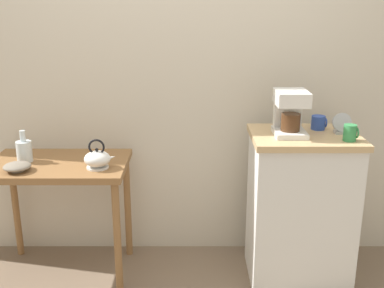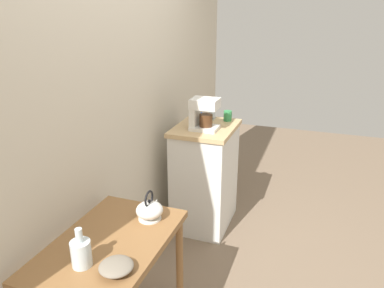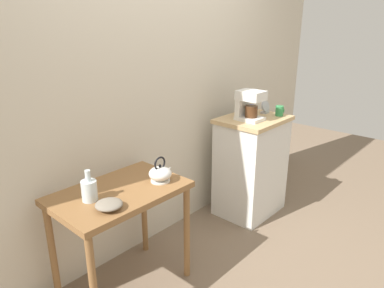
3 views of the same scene
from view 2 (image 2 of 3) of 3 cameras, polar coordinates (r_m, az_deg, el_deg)
ground_plane at (r=2.87m, az=-3.34°, el=-19.91°), size 8.00×8.00×0.00m
back_wall at (r=2.51m, az=-11.69°, el=9.58°), size 4.40×0.10×2.80m
wooden_table at (r=1.99m, az=-12.78°, el=-17.41°), size 0.84×0.54×0.75m
kitchen_counter at (r=3.22m, az=2.08°, el=-5.11°), size 0.63×0.49×0.94m
bowl_stoneware at (r=1.72m, az=-11.97°, el=-18.53°), size 0.16×0.16×0.05m
teakettle at (r=2.04m, az=-6.75°, el=-10.38°), size 0.19×0.15×0.18m
glass_carafe_vase at (r=1.77m, az=-17.24°, el=-16.17°), size 0.09×0.09×0.19m
coffee_maker at (r=2.92m, az=1.65°, el=5.00°), size 0.18×0.22×0.26m
mug_blue at (r=3.16m, az=0.92°, el=4.31°), size 0.09×0.08×0.08m
mug_tall_green at (r=3.20m, az=5.71°, el=4.48°), size 0.08×0.07×0.09m
table_clock at (r=3.23m, az=3.18°, el=4.86°), size 0.11×0.06×0.12m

